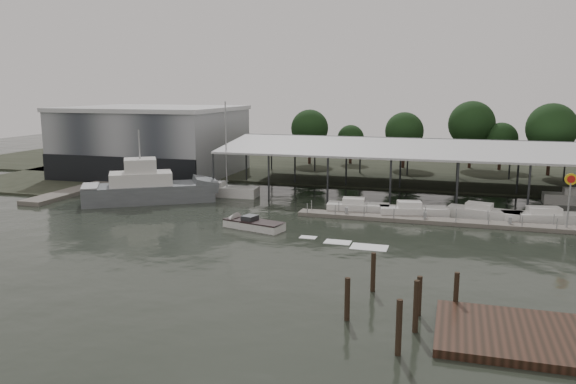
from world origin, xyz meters
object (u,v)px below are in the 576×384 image
(grey_trawler, at_px, (150,189))
(white_sailboat, at_px, (223,191))
(shell_fuel_sign, at_px, (570,191))
(speedboat_underway, at_px, (249,224))

(grey_trawler, relative_size, white_sailboat, 1.31)
(grey_trawler, xyz_separation_m, white_sailboat, (6.72, 5.88, -0.93))
(shell_fuel_sign, distance_m, white_sailboat, 38.83)
(speedboat_underway, bearing_deg, white_sailboat, -42.58)
(white_sailboat, relative_size, speedboat_underway, 0.69)
(grey_trawler, bearing_deg, shell_fuel_sign, -33.48)
(grey_trawler, height_order, white_sailboat, white_sailboat)
(shell_fuel_sign, xyz_separation_m, white_sailboat, (-38.04, 7.08, -3.28))
(shell_fuel_sign, height_order, white_sailboat, white_sailboat)
(white_sailboat, distance_m, speedboat_underway, 16.93)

